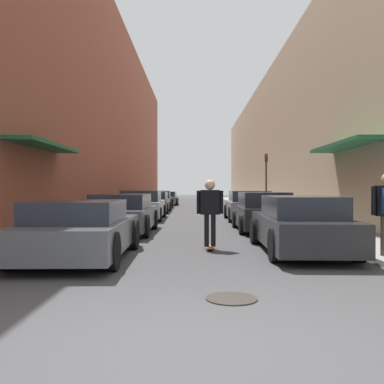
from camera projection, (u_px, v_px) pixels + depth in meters
ground at (194, 211)px, 27.17m from camera, size 127.80×127.80×0.00m
curb_strip_left at (137, 207)px, 33.00m from camera, size 1.80×58.09×0.12m
curb_strip_right at (252, 207)px, 32.95m from camera, size 1.80×58.09×0.12m
building_row_left at (99, 116)px, 32.95m from camera, size 4.90×58.09×14.04m
building_row_right at (290, 142)px, 32.89m from camera, size 4.90×58.09×10.05m
parked_car_left_0 at (80, 230)px, 9.02m from camera, size 2.09×4.47×1.23m
parked_car_left_1 at (122, 214)px, 14.15m from camera, size 2.05×4.53×1.30m
parked_car_left_2 at (142, 206)px, 20.33m from camera, size 2.08×4.80×1.38m
parked_car_left_3 at (153, 202)px, 26.38m from camera, size 2.07×4.81×1.27m
parked_car_left_4 at (159, 200)px, 31.69m from camera, size 1.95×4.19×1.29m
parked_car_left_5 at (167, 198)px, 37.24m from camera, size 1.90×4.01×1.18m
parked_car_right_0 at (300, 225)px, 9.97m from camera, size 1.87×4.67×1.31m
parked_car_right_1 at (263, 213)px, 14.85m from camera, size 1.91×3.91×1.35m
parked_car_right_2 at (249, 206)px, 19.77m from camera, size 2.07×4.41×1.36m
skateboarder at (210, 207)px, 10.41m from camera, size 0.65×0.78×1.70m
manhole_cover at (232, 298)px, 5.76m from camera, size 0.70×0.70×0.02m
traffic_light at (266, 176)px, 24.70m from camera, size 0.16×0.22×3.35m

